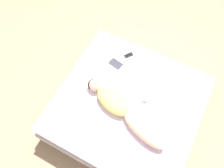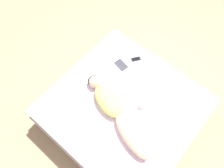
{
  "view_description": "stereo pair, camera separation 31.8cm",
  "coord_description": "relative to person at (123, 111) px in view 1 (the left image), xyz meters",
  "views": [
    {
      "loc": [
        -1.13,
        -0.33,
        3.48
      ],
      "look_at": [
        0.13,
        0.33,
        0.64
      ],
      "focal_mm": 35.0,
      "sensor_mm": 36.0,
      "label": 1
    },
    {
      "loc": [
        -0.95,
        -0.59,
        3.48
      ],
      "look_at": [
        0.13,
        0.33,
        0.64
      ],
      "focal_mm": 35.0,
      "sensor_mm": 36.0,
      "label": 2
    }
  ],
  "objects": [
    {
      "name": "coffee_mug",
      "position": [
        0.34,
        -0.2,
        -0.04
      ],
      "size": [
        0.12,
        0.09,
        0.09
      ],
      "color": "white",
      "rests_on": "bed"
    },
    {
      "name": "bed",
      "position": [
        0.18,
        -0.01,
        -0.39
      ],
      "size": [
        1.99,
        2.06,
        0.59
      ],
      "color": "beige",
      "rests_on": "ground_plane"
    },
    {
      "name": "person",
      "position": [
        0.0,
        0.0,
        0.0
      ],
      "size": [
        0.6,
        1.38,
        0.18
      ],
      "rotation": [
        0.0,
        0.0,
        -0.3
      ],
      "color": "#DBB28E",
      "rests_on": "bed"
    },
    {
      "name": "open_magazine",
      "position": [
        0.57,
        0.47,
        -0.09
      ],
      "size": [
        0.47,
        0.38,
        0.01
      ],
      "rotation": [
        0.0,
        0.0,
        -0.2
      ],
      "color": "silver",
      "rests_on": "bed"
    },
    {
      "name": "cell_phone",
      "position": [
        0.91,
        0.34,
        -0.09
      ],
      "size": [
        0.16,
        0.14,
        0.01
      ],
      "rotation": [
        0.0,
        0.0,
        0.95
      ],
      "color": "black",
      "rests_on": "bed"
    },
    {
      "name": "ground_plane",
      "position": [
        0.18,
        -0.01,
        -0.68
      ],
      "size": [
        12.0,
        12.0,
        0.0
      ],
      "primitive_type": "plane",
      "color": "#9E8466"
    }
  ]
}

